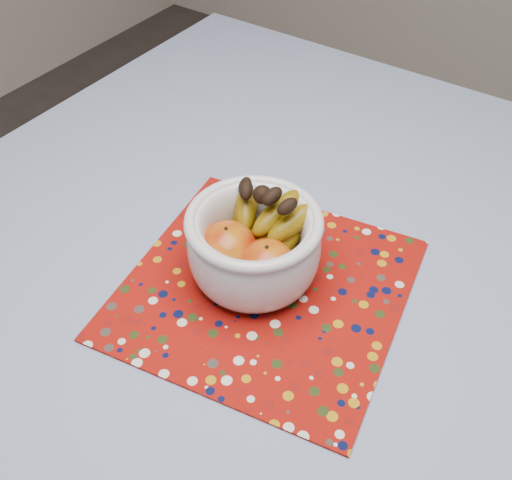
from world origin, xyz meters
TOP-DOWN VIEW (x-y plane):
  - table at (0.00, 0.00)m, footprint 1.20×1.20m
  - tablecloth at (0.00, 0.00)m, footprint 1.32×1.32m
  - placemat at (-0.04, -0.04)m, footprint 0.44×0.44m
  - fruit_bowl at (-0.07, -0.02)m, footprint 0.19×0.19m

SIDE VIEW (x-z plane):
  - table at x=0.00m, z-range 0.30..1.05m
  - tablecloth at x=0.00m, z-range 0.75..0.76m
  - placemat at x=-0.04m, z-range 0.76..0.76m
  - fruit_bowl at x=-0.07m, z-range 0.76..0.90m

